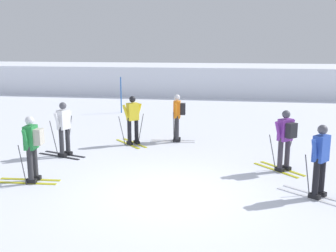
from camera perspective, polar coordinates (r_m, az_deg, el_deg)
ground_plane at (r=9.63m, az=0.02°, el=-9.56°), size 120.00×120.00×0.00m
far_snow_ridge at (r=29.24m, az=6.31°, el=6.62°), size 80.00×6.63×1.95m
skier_white at (r=12.90m, az=-14.53°, el=-0.22°), size 1.64×0.96×1.71m
skier_orange at (r=14.39m, az=1.36°, el=1.51°), size 1.63×1.00×1.71m
skier_yellow at (r=14.00m, az=-5.03°, el=1.02°), size 1.37×1.42×1.71m
skier_blue at (r=9.73m, az=20.67°, el=-4.42°), size 1.48×1.29×1.71m
skier_purple at (r=11.44m, az=16.26°, el=-1.60°), size 1.34×1.44×1.71m
skier_green at (r=10.70m, az=-18.65°, el=-2.65°), size 1.62×1.00×1.71m
trail_marker_pole at (r=20.62m, az=-6.66°, el=4.38°), size 0.06×0.06×1.82m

